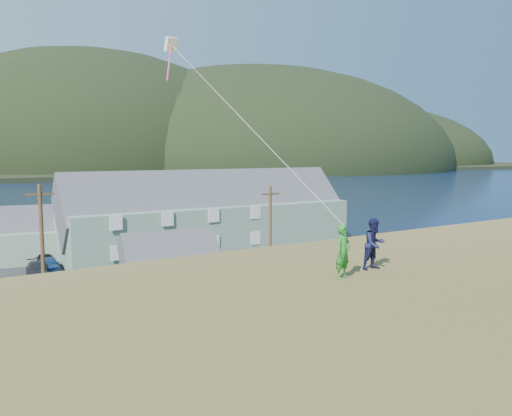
{
  "coord_description": "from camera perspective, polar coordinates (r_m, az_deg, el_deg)",
  "views": [
    {
      "loc": [
        -9.51,
        -30.42,
        11.28
      ],
      "look_at": [
        2.2,
        -11.53,
        8.8
      ],
      "focal_mm": 35.0,
      "sensor_mm": 36.0,
      "label": 1
    }
  ],
  "objects": [
    {
      "name": "utility_poles",
      "position": [
        33.13,
        -21.24,
        -5.84
      ],
      "size": [
        29.87,
        0.24,
        9.28
      ],
      "color": "#47331E",
      "rests_on": "waterfront_lot"
    },
    {
      "name": "kite_flyer_navy",
      "position": [
        17.94,
        13.38,
        -4.02
      ],
      "size": [
        0.89,
        0.7,
        1.8
      ],
      "primitive_type": "imported",
      "rotation": [
        0.0,
        0.0,
        -0.02
      ],
      "color": "#16183D",
      "rests_on": "hillside"
    },
    {
      "name": "grass_strip",
      "position": [
        32.0,
        -12.86,
        -14.34
      ],
      "size": [
        110.0,
        8.0,
        0.1
      ],
      "primitive_type": "cube",
      "color": "#4C3D19",
      "rests_on": "ground"
    },
    {
      "name": "lodge",
      "position": [
        55.87,
        -5.14,
        -0.78
      ],
      "size": [
        32.3,
        9.56,
        11.31
      ],
      "rotation": [
        0.0,
        0.0,
        -0.02
      ],
      "color": "gray",
      "rests_on": "waterfront_lot"
    },
    {
      "name": "kite_flyer_green",
      "position": [
        16.44,
        9.93,
        -4.96
      ],
      "size": [
        0.72,
        0.56,
        1.76
      ],
      "primitive_type": "imported",
      "rotation": [
        0.0,
        0.0,
        0.24
      ],
      "color": "#217922",
      "rests_on": "hillside"
    },
    {
      "name": "waterfront_lot",
      "position": [
        49.65,
        -20.08,
        -7.09
      ],
      "size": [
        72.0,
        36.0,
        0.12
      ],
      "primitive_type": "cube",
      "color": "#28282B",
      "rests_on": "ground"
    },
    {
      "name": "far_hills",
      "position": [
        313.2,
        -23.59,
        4.14
      ],
      "size": [
        760.0,
        265.0,
        143.0
      ],
      "color": "black",
      "rests_on": "ground"
    },
    {
      "name": "shed_white",
      "position": [
        40.45,
        -9.62,
        -6.48
      ],
      "size": [
        8.09,
        5.76,
        6.09
      ],
      "rotation": [
        0.0,
        0.0,
        -0.1
      ],
      "color": "white",
      "rests_on": "waterfront_lot"
    },
    {
      "name": "ground",
      "position": [
        33.81,
        -13.99,
        -13.32
      ],
      "size": [
        900.0,
        900.0,
        0.0
      ],
      "primitive_type": "plane",
      "color": "#0A1638",
      "rests_on": "ground"
    },
    {
      "name": "shed_palegreen_far",
      "position": [
        56.81,
        -25.97,
        -2.98
      ],
      "size": [
        11.25,
        7.5,
        7.03
      ],
      "rotation": [
        0.0,
        0.0,
        -0.16
      ],
      "color": "gray",
      "rests_on": "waterfront_lot"
    },
    {
      "name": "kite_rig",
      "position": [
        20.94,
        -9.44,
        17.42
      ],
      "size": [
        2.05,
        3.88,
        10.24
      ],
      "color": "#F9F5BD",
      "rests_on": "ground"
    }
  ]
}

